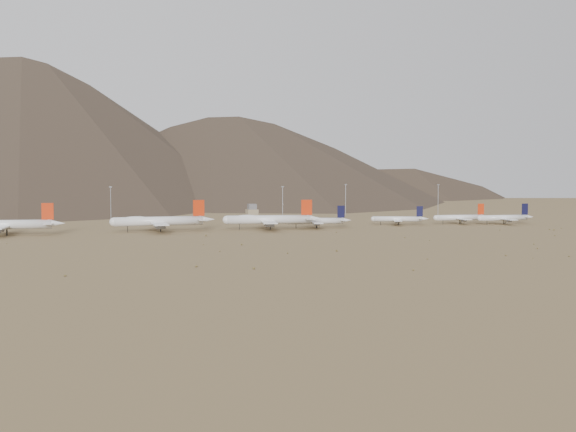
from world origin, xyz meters
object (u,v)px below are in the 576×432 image
object	(u,v)px
widebody_west	(5,224)
narrowbody_b	(399,219)
narrowbody_a	(317,221)
control_tower	(252,213)
widebody_centre	(159,221)
widebody_east	(269,219)

from	to	relation	value
widebody_west	narrowbody_b	size ratio (longest dim) A/B	1.67
narrowbody_a	narrowbody_b	xyz separation A→B (m)	(62.32, 7.81, -0.52)
narrowbody_a	control_tower	size ratio (longest dim) A/B	3.68
widebody_west	narrowbody_a	xyz separation A→B (m)	(192.36, -3.45, -1.76)
widebody_west	narrowbody_a	world-z (taller)	widebody_west
widebody_west	control_tower	bearing A→B (deg)	35.69
widebody_west	control_tower	world-z (taller)	widebody_west
widebody_west	widebody_centre	bearing A→B (deg)	9.31
narrowbody_a	narrowbody_b	size ratio (longest dim) A/B	1.17
widebody_centre	narrowbody_b	world-z (taller)	widebody_centre
widebody_west	widebody_east	xyz separation A→B (m)	(158.97, -5.64, 0.03)
widebody_west	widebody_centre	world-z (taller)	widebody_centre
widebody_west	widebody_east	size ratio (longest dim) A/B	1.00
widebody_centre	widebody_east	bearing A→B (deg)	-2.79
narrowbody_b	control_tower	world-z (taller)	narrowbody_b
widebody_centre	control_tower	world-z (taller)	widebody_centre
narrowbody_b	widebody_centre	bearing A→B (deg)	-158.13
widebody_centre	widebody_east	world-z (taller)	widebody_centre
widebody_centre	narrowbody_a	size ratio (longest dim) A/B	1.48
widebody_centre	widebody_west	bearing A→B (deg)	-178.61
widebody_centre	control_tower	xyz separation A→B (m)	(82.16, 84.84, -1.36)
narrowbody_b	narrowbody_a	bearing A→B (deg)	-152.62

